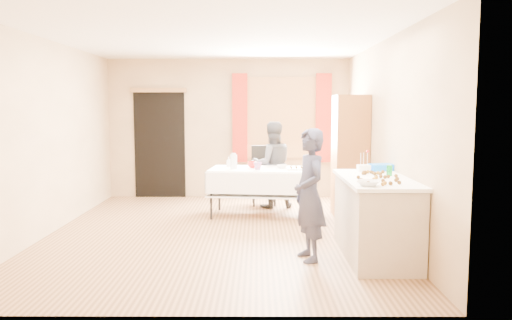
{
  "coord_description": "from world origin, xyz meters",
  "views": [
    {
      "loc": [
        0.55,
        -6.66,
        1.7
      ],
      "look_at": [
        0.53,
        0.0,
        0.99
      ],
      "focal_mm": 35.0,
      "sensor_mm": 36.0,
      "label": 1
    }
  ],
  "objects_px": {
    "party_table": "(263,188)",
    "girl": "(309,195)",
    "woman": "(272,165)",
    "chair": "(264,187)",
    "counter": "(375,217)",
    "cabinet": "(350,156)"
  },
  "relations": [
    {
      "from": "chair",
      "to": "counter",
      "type": "bearing_deg",
      "value": -70.87
    },
    {
      "from": "party_table",
      "to": "chair",
      "type": "height_order",
      "value": "chair"
    },
    {
      "from": "counter",
      "to": "party_table",
      "type": "xyz_separation_m",
      "value": [
        -1.25,
        2.16,
        -0.01
      ]
    },
    {
      "from": "cabinet",
      "to": "party_table",
      "type": "bearing_deg",
      "value": -179.91
    },
    {
      "from": "party_table",
      "to": "woman",
      "type": "relative_size",
      "value": 1.2
    },
    {
      "from": "chair",
      "to": "woman",
      "type": "bearing_deg",
      "value": -65.15
    },
    {
      "from": "girl",
      "to": "chair",
      "type": "bearing_deg",
      "value": 173.86
    },
    {
      "from": "chair",
      "to": "girl",
      "type": "xyz_separation_m",
      "value": [
        0.46,
        -3.22,
        0.43
      ]
    },
    {
      "from": "party_table",
      "to": "chair",
      "type": "bearing_deg",
      "value": 94.52
    },
    {
      "from": "chair",
      "to": "girl",
      "type": "height_order",
      "value": "girl"
    },
    {
      "from": "counter",
      "to": "girl",
      "type": "bearing_deg",
      "value": -170.76
    },
    {
      "from": "chair",
      "to": "girl",
      "type": "bearing_deg",
      "value": -84.36
    },
    {
      "from": "party_table",
      "to": "woman",
      "type": "bearing_deg",
      "value": 82.37
    },
    {
      "from": "girl",
      "to": "party_table",
      "type": "bearing_deg",
      "value": 177.7
    },
    {
      "from": "counter",
      "to": "party_table",
      "type": "bearing_deg",
      "value": 120.14
    },
    {
      "from": "woman",
      "to": "counter",
      "type": "bearing_deg",
      "value": 99.55
    },
    {
      "from": "girl",
      "to": "cabinet",
      "type": "bearing_deg",
      "value": 144.9
    },
    {
      "from": "chair",
      "to": "girl",
      "type": "relative_size",
      "value": 0.7
    },
    {
      "from": "party_table",
      "to": "girl",
      "type": "bearing_deg",
      "value": -71.97
    },
    {
      "from": "woman",
      "to": "party_table",
      "type": "bearing_deg",
      "value": 64.81
    },
    {
      "from": "woman",
      "to": "chair",
      "type": "bearing_deg",
      "value": -74.17
    },
    {
      "from": "cabinet",
      "to": "chair",
      "type": "distance_m",
      "value": 1.74
    }
  ]
}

